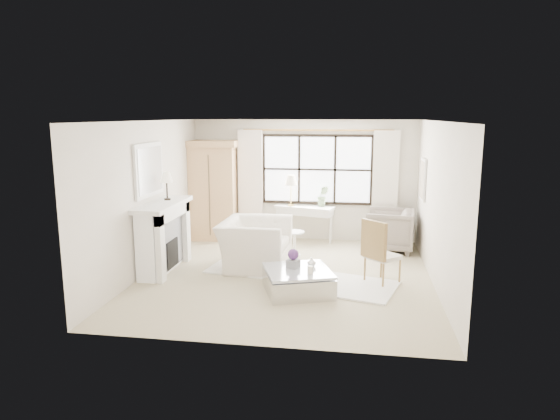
% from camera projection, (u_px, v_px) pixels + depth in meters
% --- Properties ---
extents(floor, '(5.50, 5.50, 0.00)m').
position_uv_depth(floor, '(286.00, 276.00, 8.81)').
color(floor, '#C2B490').
rests_on(floor, ground).
extents(ceiling, '(5.50, 5.50, 0.00)m').
position_uv_depth(ceiling, '(287.00, 121.00, 8.30)').
color(ceiling, silver).
rests_on(ceiling, ground).
extents(wall_back, '(5.00, 0.00, 5.00)m').
position_uv_depth(wall_back, '(304.00, 180.00, 11.22)').
color(wall_back, beige).
rests_on(wall_back, ground).
extents(wall_front, '(5.00, 0.00, 5.00)m').
position_uv_depth(wall_front, '(254.00, 240.00, 5.89)').
color(wall_front, white).
rests_on(wall_front, ground).
extents(wall_left, '(0.00, 5.50, 5.50)m').
position_uv_depth(wall_left, '(149.00, 197.00, 8.93)').
color(wall_left, beige).
rests_on(wall_left, ground).
extents(wall_right, '(0.00, 5.50, 5.50)m').
position_uv_depth(wall_right, '(437.00, 205.00, 8.18)').
color(wall_right, silver).
rests_on(wall_right, ground).
extents(window_pane, '(2.40, 0.02, 1.50)m').
position_uv_depth(window_pane, '(317.00, 170.00, 11.11)').
color(window_pane, white).
rests_on(window_pane, wall_back).
extents(window_frame, '(2.50, 0.04, 1.50)m').
position_uv_depth(window_frame, '(317.00, 170.00, 11.10)').
color(window_frame, black).
rests_on(window_frame, wall_back).
extents(curtain_rod, '(3.30, 0.04, 0.04)m').
position_uv_depth(curtain_rod, '(317.00, 130.00, 10.89)').
color(curtain_rod, '#AF7C3C').
rests_on(curtain_rod, wall_back).
extents(curtain_left, '(0.55, 0.10, 2.47)m').
position_uv_depth(curtain_left, '(251.00, 185.00, 11.33)').
color(curtain_left, silver).
rests_on(curtain_left, ground).
extents(curtain_right, '(0.55, 0.10, 2.47)m').
position_uv_depth(curtain_right, '(385.00, 188.00, 10.88)').
color(curtain_right, white).
rests_on(curtain_right, ground).
extents(fireplace, '(0.58, 1.66, 1.26)m').
position_uv_depth(fireplace, '(162.00, 236.00, 9.03)').
color(fireplace, white).
rests_on(fireplace, ground).
extents(mirror_frame, '(0.05, 1.15, 0.95)m').
position_uv_depth(mirror_frame, '(149.00, 170.00, 8.83)').
color(mirror_frame, white).
rests_on(mirror_frame, wall_left).
extents(mirror_glass, '(0.02, 1.00, 0.80)m').
position_uv_depth(mirror_glass, '(150.00, 170.00, 8.83)').
color(mirror_glass, silver).
rests_on(mirror_glass, wall_left).
extents(art_frame, '(0.04, 0.62, 0.82)m').
position_uv_depth(art_frame, '(423.00, 179.00, 9.80)').
color(art_frame, silver).
rests_on(art_frame, wall_right).
extents(art_canvas, '(0.01, 0.52, 0.72)m').
position_uv_depth(art_canvas, '(422.00, 179.00, 9.80)').
color(art_canvas, '#B5A58D').
rests_on(art_canvas, wall_right).
extents(mantel_lamp, '(0.22, 0.22, 0.51)m').
position_uv_depth(mantel_lamp, '(166.00, 179.00, 9.10)').
color(mantel_lamp, black).
rests_on(mantel_lamp, fireplace).
extents(armoire, '(1.16, 0.77, 2.24)m').
position_uv_depth(armoire, '(213.00, 190.00, 11.25)').
color(armoire, tan).
rests_on(armoire, floor).
extents(console_table, '(1.37, 0.78, 0.80)m').
position_uv_depth(console_table, '(305.00, 224.00, 11.18)').
color(console_table, white).
rests_on(console_table, floor).
extents(console_lamp, '(0.28, 0.28, 0.69)m').
position_uv_depth(console_lamp, '(291.00, 181.00, 11.03)').
color(console_lamp, '#A68339').
rests_on(console_lamp, console_table).
extents(orchid_plant, '(0.26, 0.22, 0.46)m').
position_uv_depth(orchid_plant, '(323.00, 196.00, 11.02)').
color(orchid_plant, '#627C53').
rests_on(orchid_plant, console_table).
extents(side_table, '(0.40, 0.40, 0.51)m').
position_uv_depth(side_table, '(294.00, 240.00, 10.01)').
color(side_table, white).
rests_on(side_table, floor).
extents(rug_left, '(1.85, 1.44, 0.03)m').
position_uv_depth(rug_left, '(258.00, 267.00, 9.26)').
color(rug_left, white).
rests_on(rug_left, floor).
extents(rug_right, '(1.82, 1.56, 0.03)m').
position_uv_depth(rug_right, '(347.00, 286.00, 8.25)').
color(rug_right, white).
rests_on(rug_right, floor).
extents(club_armchair, '(1.23, 1.40, 0.89)m').
position_uv_depth(club_armchair, '(255.00, 244.00, 9.24)').
color(club_armchair, silver).
rests_on(club_armchair, floor).
extents(wingback_chair, '(1.06, 1.04, 0.87)m').
position_uv_depth(wingback_chair, '(390.00, 230.00, 10.40)').
color(wingback_chair, gray).
rests_on(wingback_chair, floor).
extents(french_chair, '(0.68, 0.68, 1.08)m').
position_uv_depth(french_chair, '(381.00, 265.00, 8.39)').
color(french_chair, olive).
rests_on(french_chair, floor).
extents(coffee_table, '(1.28, 1.28, 0.38)m').
position_uv_depth(coffee_table, '(298.00, 281.00, 7.96)').
color(coffee_table, silver).
rests_on(coffee_table, floor).
extents(planter_box, '(0.23, 0.23, 0.13)m').
position_uv_depth(planter_box, '(293.00, 264.00, 8.02)').
color(planter_box, gray).
rests_on(planter_box, coffee_table).
extents(planter_flowers, '(0.17, 0.17, 0.17)m').
position_uv_depth(planter_flowers, '(293.00, 254.00, 7.99)').
color(planter_flowers, '#532B6B').
rests_on(planter_flowers, planter_box).
extents(pillar_candle, '(0.09, 0.09, 0.12)m').
position_uv_depth(pillar_candle, '(310.00, 270.00, 7.72)').
color(pillar_candle, white).
rests_on(pillar_candle, coffee_table).
extents(coffee_vase, '(0.16, 0.16, 0.15)m').
position_uv_depth(coffee_vase, '(312.00, 262.00, 8.07)').
color(coffee_vase, silver).
rests_on(coffee_vase, coffee_table).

